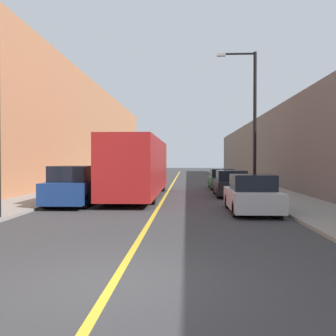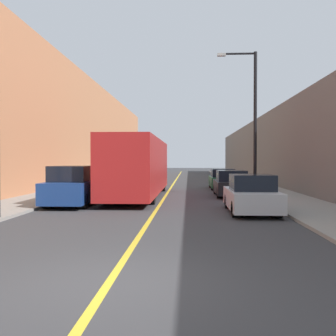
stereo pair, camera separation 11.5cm
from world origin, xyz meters
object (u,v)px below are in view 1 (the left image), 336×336
object	(u,v)px
car_right_near	(252,196)
car_right_far	(222,180)
street_lamp_left	(2,86)
parked_suv_left	(75,187)
street_lamp_right	(252,114)
car_right_mid	(231,185)
bus	(139,166)

from	to	relation	value
car_right_near	car_right_far	world-z (taller)	car_right_near
car_right_near	street_lamp_left	size ratio (longest dim) A/B	0.54
parked_suv_left	street_lamp_right	xyz separation A→B (m)	(9.20, 5.68, 4.02)
car_right_mid	street_lamp_right	xyz separation A→B (m)	(1.33, 0.69, 4.19)
street_lamp_right	car_right_near	bearing A→B (deg)	-99.26
bus	car_right_near	distance (m)	8.71
car_right_near	street_lamp_right	bearing A→B (deg)	80.74
car_right_near	street_lamp_left	distance (m)	10.23
car_right_far	car_right_near	bearing A→B (deg)	-89.87
bus	street_lamp_left	world-z (taller)	street_lamp_left
parked_suv_left	street_lamp_right	bearing A→B (deg)	31.69
parked_suv_left	street_lamp_left	distance (m)	6.24
parked_suv_left	car_right_far	size ratio (longest dim) A/B	1.04
car_right_near	parked_suv_left	bearing A→B (deg)	163.81
street_lamp_left	car_right_far	bearing A→B (deg)	59.99
bus	car_right_mid	world-z (taller)	bus
street_lamp_right	car_right_far	bearing A→B (deg)	104.26
car_right_near	street_lamp_right	size ratio (longest dim) A/B	0.52
car_right_mid	parked_suv_left	bearing A→B (deg)	-147.63
car_right_far	street_lamp_right	size ratio (longest dim) A/B	0.54
bus	street_lamp_left	distance (m)	10.36
car_right_near	street_lamp_right	xyz separation A→B (m)	(1.30, 7.97, 4.19)
car_right_near	street_lamp_left	bearing A→B (deg)	-164.82
bus	street_lamp_right	world-z (taller)	street_lamp_right
car_right_mid	car_right_far	xyz separation A→B (m)	(-0.00, 5.91, -0.02)
parked_suv_left	car_right_near	bearing A→B (deg)	-16.19
parked_suv_left	car_right_far	bearing A→B (deg)	54.18
parked_suv_left	street_lamp_left	size ratio (longest dim) A/B	0.58
car_right_far	parked_suv_left	bearing A→B (deg)	-125.82
bus	street_lamp_right	bearing A→B (deg)	10.26
bus	car_right_near	xyz separation A→B (m)	(5.38, -6.76, -1.07)
bus	parked_suv_left	distance (m)	5.21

